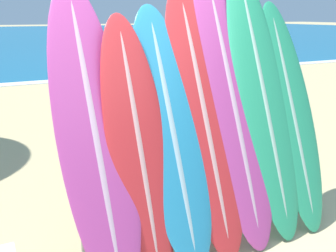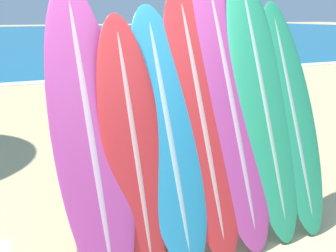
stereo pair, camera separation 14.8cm
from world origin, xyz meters
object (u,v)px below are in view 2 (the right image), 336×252
(surfboard_slot_1, at_px, (133,143))
(surfboard_slot_6, at_px, (292,115))
(surfboard_slot_4, at_px, (231,105))
(surfboard_slot_5, at_px, (262,99))
(person_mid_beach, at_px, (106,59))
(person_far_left, at_px, (220,92))
(surfboard_rack, at_px, (205,193))
(surfboard_slot_3, at_px, (201,118))
(surfboard_slot_0, at_px, (89,130))
(surfboard_slot_2, at_px, (168,133))
(person_near_water, at_px, (160,85))

(surfboard_slot_1, distance_m, surfboard_slot_6, 1.61)
(surfboard_slot_6, bearing_deg, surfboard_slot_4, 174.13)
(surfboard_slot_5, distance_m, person_mid_beach, 6.68)
(person_mid_beach, distance_m, person_far_left, 4.55)
(surfboard_slot_1, bearing_deg, surfboard_rack, -2.64)
(surfboard_slot_4, bearing_deg, surfboard_slot_3, -174.89)
(surfboard_slot_4, relative_size, person_far_left, 1.55)
(surfboard_slot_0, height_order, surfboard_slot_6, surfboard_slot_0)
(surfboard_slot_1, height_order, surfboard_slot_4, surfboard_slot_4)
(surfboard_slot_1, xyz_separation_m, surfboard_slot_5, (1.29, 0.09, 0.22))
(surfboard_slot_3, bearing_deg, surfboard_slot_4, 5.11)
(surfboard_slot_3, bearing_deg, person_mid_beach, 81.28)
(surfboard_slot_1, bearing_deg, surfboard_slot_5, 4.20)
(surfboard_slot_2, distance_m, surfboard_slot_5, 1.00)
(surfboard_slot_5, distance_m, person_far_left, 2.34)
(person_near_water, height_order, person_mid_beach, person_mid_beach)
(surfboard_slot_1, distance_m, surfboard_slot_3, 0.66)
(surfboard_rack, bearing_deg, surfboard_slot_5, 10.98)
(surfboard_slot_3, xyz_separation_m, surfboard_slot_4, (0.31, 0.03, 0.07))
(surfboard_slot_5, height_order, person_near_water, surfboard_slot_5)
(surfboard_slot_4, bearing_deg, surfboard_slot_1, -174.10)
(surfboard_slot_4, bearing_deg, surfboard_slot_0, -179.59)
(surfboard_slot_1, distance_m, person_mid_beach, 6.96)
(surfboard_slot_2, bearing_deg, surfboard_slot_0, 174.53)
(surfboard_rack, bearing_deg, surfboard_slot_4, 22.50)
(surfboard_slot_0, height_order, person_near_water, surfboard_slot_0)
(surfboard_slot_2, bearing_deg, person_mid_beach, 78.59)
(person_near_water, relative_size, person_mid_beach, 0.92)
(surfboard_slot_2, bearing_deg, surfboard_slot_1, -174.65)
(surfboard_rack, relative_size, surfboard_slot_5, 0.93)
(person_near_water, bearing_deg, surfboard_rack, 141.39)
(surfboard_slot_4, height_order, person_near_water, surfboard_slot_4)
(surfboard_rack, distance_m, surfboard_slot_1, 0.84)
(surfboard_slot_2, bearing_deg, person_far_left, 49.88)
(surfboard_slot_0, distance_m, surfboard_slot_3, 0.96)
(surfboard_slot_3, height_order, person_near_water, surfboard_slot_3)
(surfboard_slot_0, relative_size, surfboard_slot_2, 1.09)
(surfboard_rack, distance_m, person_mid_beach, 6.88)
(surfboard_slot_2, height_order, person_near_water, surfboard_slot_2)
(surfboard_slot_0, relative_size, surfboard_slot_4, 0.94)
(person_near_water, bearing_deg, surfboard_slot_0, 126.20)
(surfboard_slot_3, bearing_deg, surfboard_slot_1, -173.71)
(surfboard_slot_2, distance_m, person_far_left, 2.89)
(surfboard_slot_6, xyz_separation_m, person_near_water, (-0.00, 3.18, -0.22))
(surfboard_slot_5, height_order, person_mid_beach, surfboard_slot_5)
(surfboard_rack, height_order, surfboard_slot_1, surfboard_slot_1)
(surfboard_slot_6, relative_size, person_far_left, 1.37)
(surfboard_slot_3, bearing_deg, surfboard_rack, -88.00)
(surfboard_slot_4, distance_m, person_mid_beach, 6.70)
(surfboard_slot_3, xyz_separation_m, person_mid_beach, (1.03, 6.68, -0.21))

